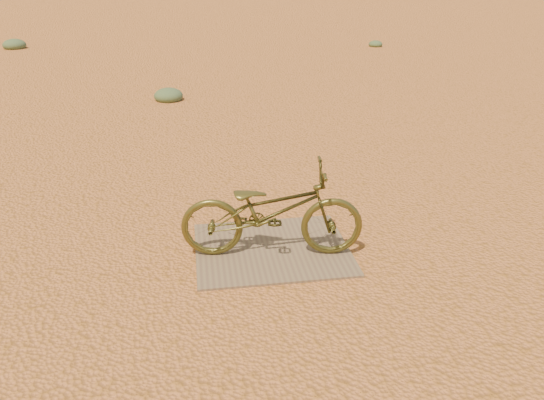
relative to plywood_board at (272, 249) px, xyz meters
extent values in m
plane|color=#C97545|center=(-0.05, 0.27, -0.01)|extent=(120.00, 120.00, 0.00)
cube|color=brown|center=(0.00, 0.00, 0.00)|extent=(1.46, 1.22, 0.02)
imported|color=#49471E|center=(-0.02, -0.10, 0.45)|extent=(1.73, 0.79, 0.88)
ellipsoid|color=#506545|center=(-1.13, 6.25, -0.01)|extent=(0.57, 0.57, 0.31)
ellipsoid|color=#506545|center=(5.33, 12.57, -0.01)|extent=(0.44, 0.44, 0.24)
ellipsoid|color=#506545|center=(-6.11, 13.90, -0.01)|extent=(0.70, 0.70, 0.39)
camera|label=1|loc=(-0.68, -4.41, 2.54)|focal=35.00mm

